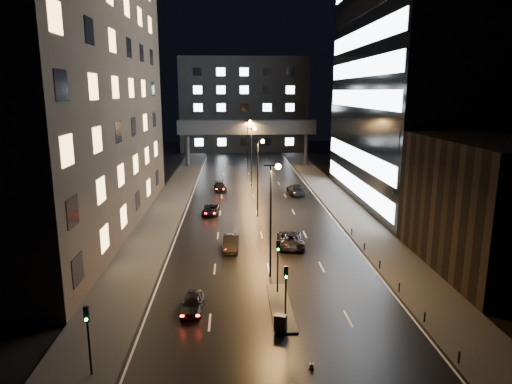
# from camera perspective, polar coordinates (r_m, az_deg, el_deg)

# --- Properties ---
(ground) EXTENTS (160.00, 160.00, 0.00)m
(ground) POSITION_cam_1_polar(r_m,az_deg,el_deg) (71.76, -0.32, -0.50)
(ground) COLOR black
(ground) RESTS_ON ground
(sidewalk_left) EXTENTS (5.00, 110.00, 0.15)m
(sidewalk_left) POSITION_cam_1_polar(r_m,az_deg,el_deg) (67.44, -10.79, -1.51)
(sidewalk_left) COLOR #383533
(sidewalk_left) RESTS_ON ground
(sidewalk_right) EXTENTS (5.00, 110.00, 0.15)m
(sidewalk_right) POSITION_cam_1_polar(r_m,az_deg,el_deg) (68.64, 10.36, -1.25)
(sidewalk_right) COLOR #383533
(sidewalk_right) RESTS_ON ground
(building_left) EXTENTS (15.00, 48.00, 40.00)m
(building_left) POSITION_cam_1_polar(r_m,az_deg,el_deg) (57.32, -23.49, 15.37)
(building_left) COLOR #2D2319
(building_left) RESTS_ON ground
(building_right_low) EXTENTS (10.00, 18.00, 12.00)m
(building_right_low) POSITION_cam_1_polar(r_m,az_deg,el_deg) (46.39, 27.19, -1.52)
(building_right_low) COLOR black
(building_right_low) RESTS_ON ground
(building_right_glass) EXTENTS (20.00, 36.00, 45.00)m
(building_right_glass) POSITION_cam_1_polar(r_m,az_deg,el_deg) (71.94, 21.08, 16.77)
(building_right_glass) COLOR black
(building_right_glass) RESTS_ON ground
(building_far) EXTENTS (34.00, 14.00, 25.00)m
(building_far) POSITION_cam_1_polar(r_m,az_deg,el_deg) (127.95, -1.56, 10.85)
(building_far) COLOR #333335
(building_far) RESTS_ON ground
(skybridge) EXTENTS (30.00, 3.00, 10.00)m
(skybridge) POSITION_cam_1_polar(r_m,az_deg,el_deg) (100.21, -1.13, 8.02)
(skybridge) COLOR #333335
(skybridge) RESTS_ON ground
(median_island) EXTENTS (1.60, 8.00, 0.15)m
(median_island) POSITION_cam_1_polar(r_m,az_deg,el_deg) (35.84, 3.10, -14.13)
(median_island) COLOR #383533
(median_island) RESTS_ON ground
(traffic_signal_near) EXTENTS (0.28, 0.34, 4.40)m
(traffic_signal_near) POSITION_cam_1_polar(r_m,az_deg,el_deg) (36.90, 2.75, -8.20)
(traffic_signal_near) COLOR black
(traffic_signal_near) RESTS_ON median_island
(traffic_signal_far) EXTENTS (0.28, 0.34, 4.40)m
(traffic_signal_far) POSITION_cam_1_polar(r_m,az_deg,el_deg) (31.84, 3.74, -11.68)
(traffic_signal_far) COLOR black
(traffic_signal_far) RESTS_ON median_island
(traffic_signal_corner) EXTENTS (0.28, 0.34, 4.40)m
(traffic_signal_corner) POSITION_cam_1_polar(r_m,az_deg,el_deg) (28.46, -20.28, -15.92)
(traffic_signal_corner) COLOR black
(traffic_signal_corner) RESTS_ON ground
(bollard_row) EXTENTS (0.12, 25.12, 0.90)m
(bollard_row) POSITION_cam_1_polar(r_m,az_deg,el_deg) (41.80, 16.27, -10.06)
(bollard_row) COLOR black
(bollard_row) RESTS_ON ground
(streetlight_near) EXTENTS (1.45, 0.50, 10.15)m
(streetlight_near) POSITION_cam_1_polar(r_m,az_deg,el_deg) (39.20, 2.09, -1.73)
(streetlight_near) COLOR black
(streetlight_near) RESTS_ON ground
(streetlight_mid_a) EXTENTS (1.45, 0.50, 10.15)m
(streetlight_mid_a) POSITION_cam_1_polar(r_m,az_deg,el_deg) (58.74, 0.38, 3.06)
(streetlight_mid_a) COLOR black
(streetlight_mid_a) RESTS_ON ground
(streetlight_mid_b) EXTENTS (1.45, 0.50, 10.15)m
(streetlight_mid_b) POSITION_cam_1_polar(r_m,az_deg,el_deg) (78.52, -0.48, 5.44)
(streetlight_mid_b) COLOR black
(streetlight_mid_b) RESTS_ON ground
(streetlight_far) EXTENTS (1.45, 0.50, 10.15)m
(streetlight_far) POSITION_cam_1_polar(r_m,az_deg,el_deg) (98.38, -1.00, 6.86)
(streetlight_far) COLOR black
(streetlight_far) RESTS_ON ground
(car_away_a) EXTENTS (1.70, 3.84, 1.29)m
(car_away_a) POSITION_cam_1_polar(r_m,az_deg,el_deg) (35.34, -7.94, -13.61)
(car_away_a) COLOR black
(car_away_a) RESTS_ON ground
(car_away_b) EXTENTS (1.79, 4.60, 1.49)m
(car_away_b) POSITION_cam_1_polar(r_m,az_deg,el_deg) (47.67, -3.14, -6.35)
(car_away_b) COLOR black
(car_away_b) RESTS_ON ground
(car_away_c) EXTENTS (2.36, 4.67, 1.27)m
(car_away_c) POSITION_cam_1_polar(r_m,az_deg,el_deg) (61.23, -5.69, -2.23)
(car_away_c) COLOR black
(car_away_c) RESTS_ON ground
(car_away_d) EXTENTS (2.40, 4.71, 1.31)m
(car_away_d) POSITION_cam_1_polar(r_m,az_deg,el_deg) (75.69, -4.48, 0.65)
(car_away_d) COLOR black
(car_away_d) RESTS_ON ground
(car_toward_a) EXTENTS (2.82, 5.73, 1.57)m
(car_toward_a) POSITION_cam_1_polar(r_m,az_deg,el_deg) (48.86, 4.32, -5.85)
(car_toward_a) COLOR black
(car_toward_a) RESTS_ON ground
(car_toward_b) EXTENTS (2.65, 5.76, 1.63)m
(car_toward_b) POSITION_cam_1_polar(r_m,az_deg,el_deg) (73.07, 5.02, 0.34)
(car_toward_b) COLOR black
(car_toward_b) RESTS_ON ground
(utility_cabinet) EXTENTS (0.95, 0.74, 1.18)m
(utility_cabinet) POSITION_cam_1_polar(r_m,az_deg,el_deg) (32.23, 3.10, -16.03)
(utility_cabinet) COLOR #4A494C
(utility_cabinet) RESTS_ON median_island
(cone_a) EXTENTS (0.39, 0.39, 0.53)m
(cone_a) POSITION_cam_1_polar(r_m,az_deg,el_deg) (29.06, 6.95, -20.67)
(cone_a) COLOR #FD480D
(cone_a) RESTS_ON ground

